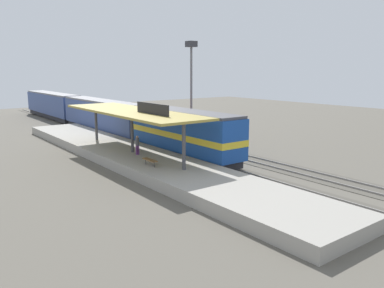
{
  "coord_description": "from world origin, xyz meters",
  "views": [
    {
      "loc": [
        -21.13,
        -30.88,
        8.3
      ],
      "look_at": [
        -1.38,
        -4.75,
        2.0
      ],
      "focal_mm": 36.21,
      "sensor_mm": 36.0,
      "label": 1
    }
  ],
  "objects": [
    {
      "name": "locomotive",
      "position": [
        0.0,
        -1.55,
        2.41
      ],
      "size": [
        2.93,
        14.43,
        4.44
      ],
      "color": "#28282D",
      "rests_on": "track_near"
    },
    {
      "name": "passenger_carriage_rear",
      "position": [
        0.0,
        37.25,
        2.31
      ],
      "size": [
        2.9,
        20.0,
        4.24
      ],
      "color": "#28282D",
      "rests_on": "track_near"
    },
    {
      "name": "ground_plane",
      "position": [
        2.0,
        0.0,
        0.0
      ],
      "size": [
        120.0,
        120.0,
        0.0
      ],
      "primitive_type": "plane",
      "color": "#5B564C"
    },
    {
      "name": "person_waiting",
      "position": [
        -4.79,
        -1.26,
        1.85
      ],
      "size": [
        0.34,
        0.34,
        1.71
      ],
      "color": "#663375",
      "rests_on": "platform"
    },
    {
      "name": "platform",
      "position": [
        -4.6,
        0.0,
        0.45
      ],
      "size": [
        6.0,
        44.0,
        0.9
      ],
      "primitive_type": "cube",
      "color": "#9E998E",
      "rests_on": "ground"
    },
    {
      "name": "platform_bench",
      "position": [
        -6.0,
        -5.39,
        1.34
      ],
      "size": [
        0.44,
        1.7,
        0.5
      ],
      "color": "#333338",
      "rests_on": "platform"
    },
    {
      "name": "station_canopy",
      "position": [
        -4.6,
        -0.09,
        4.53
      ],
      "size": [
        5.2,
        18.0,
        4.7
      ],
      "color": "#47474C",
      "rests_on": "platform"
    },
    {
      "name": "track_near",
      "position": [
        0.0,
        0.0,
        0.03
      ],
      "size": [
        3.2,
        110.0,
        0.16
      ],
      "color": "#4E4941",
      "rests_on": "ground"
    },
    {
      "name": "passenger_carriage_front",
      "position": [
        0.0,
        16.45,
        2.31
      ],
      "size": [
        2.9,
        20.0,
        4.24
      ],
      "color": "#28282D",
      "rests_on": "track_near"
    },
    {
      "name": "track_far",
      "position": [
        4.6,
        0.0,
        0.03
      ],
      "size": [
        3.2,
        110.0,
        0.16
      ],
      "color": "#4E4941",
      "rests_on": "ground"
    },
    {
      "name": "light_mast",
      "position": [
        7.8,
        7.55,
        8.4
      ],
      "size": [
        1.1,
        1.1,
        11.7
      ],
      "color": "slate",
      "rests_on": "ground"
    },
    {
      "name": "freight_car",
      "position": [
        4.6,
        9.31,
        1.97
      ],
      "size": [
        2.8,
        12.0,
        3.54
      ],
      "color": "#28282D",
      "rests_on": "track_far"
    }
  ]
}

